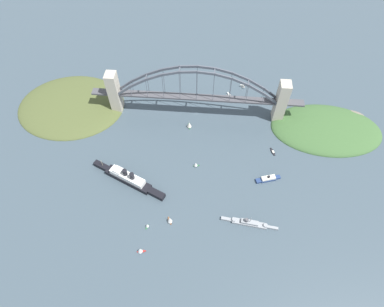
# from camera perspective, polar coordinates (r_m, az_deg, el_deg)

# --- Properties ---
(ground_plane) EXTENTS (1400.00, 1400.00, 0.00)m
(ground_plane) POSITION_cam_1_polar(r_m,az_deg,el_deg) (465.47, 0.79, 7.24)
(ground_plane) COLOR #3D4C56
(harbor_arch_bridge) EXTENTS (290.39, 17.37, 80.30)m
(harbor_arch_bridge) POSITION_cam_1_polar(r_m,az_deg,el_deg) (441.67, 0.84, 10.25)
(harbor_arch_bridge) COLOR #BCB29E
(harbor_arch_bridge) RESTS_ON ground
(headland_west_shore) EXTENTS (151.35, 95.81, 20.74)m
(headland_west_shore) POSITION_cam_1_polar(r_m,az_deg,el_deg) (482.82, 22.91, 4.04)
(headland_west_shore) COLOR #3D6033
(headland_west_shore) RESTS_ON ground
(headland_east_shore) EXTENTS (154.95, 132.15, 16.82)m
(headland_east_shore) POSITION_cam_1_polar(r_m,az_deg,el_deg) (507.48, -20.39, 8.07)
(headland_east_shore) COLOR #4C562D
(headland_east_shore) RESTS_ON ground
(ocean_liner) EXTENTS (96.88, 49.60, 21.57)m
(ocean_liner) POSITION_cam_1_polar(r_m,az_deg,el_deg) (397.71, -11.30, -4.36)
(ocean_liner) COLOR black
(ocean_liner) RESTS_ON ground
(naval_cruiser) EXTENTS (64.01, 11.43, 16.20)m
(naval_cruiser) POSITION_cam_1_polar(r_m,az_deg,el_deg) (372.10, 10.11, -12.08)
(naval_cruiser) COLOR gray
(naval_cruiser) RESTS_ON ground
(harbor_ferry_steamer) EXTENTS (31.41, 14.32, 7.74)m
(harbor_ferry_steamer) POSITION_cam_1_polar(r_m,az_deg,el_deg) (405.22, 13.39, -4.38)
(harbor_ferry_steamer) COLOR navy
(harbor_ferry_steamer) RESTS_ON ground
(seaplane_taxiing_near_bridge) EXTENTS (8.48, 11.24, 4.98)m
(seaplane_taxiing_near_bridge) POSITION_cam_1_polar(r_m,az_deg,el_deg) (491.35, 6.62, 10.26)
(seaplane_taxiing_near_bridge) COLOR #B7B7B2
(seaplane_taxiing_near_bridge) RESTS_ON ground
(seaplane_second_in_formation) EXTENTS (9.67, 8.56, 4.76)m
(seaplane_second_in_formation) POSITION_cam_1_polar(r_m,az_deg,el_deg) (510.12, 9.11, 11.84)
(seaplane_second_in_formation) COLOR #B7B7B2
(seaplane_second_in_formation) RESTS_ON ground
(small_boat_0) EXTENTS (6.10, 12.66, 2.20)m
(small_boat_0) POSITION_cam_1_polar(r_m,az_deg,el_deg) (432.61, 14.20, 0.31)
(small_boat_0) COLOR black
(small_boat_0) RESTS_ON ground
(small_boat_1) EXTENTS (7.22, 11.05, 11.46)m
(small_boat_1) POSITION_cam_1_polar(r_m,az_deg,el_deg) (443.46, -0.49, 5.19)
(small_boat_1) COLOR #2D6B3D
(small_boat_1) RESTS_ON ground
(small_boat_2) EXTENTS (7.32, 9.50, 11.25)m
(small_boat_2) POSITION_cam_1_polar(r_m,az_deg,el_deg) (366.22, -3.98, -11.70)
(small_boat_2) COLOR brown
(small_boat_2) RESTS_ON ground
(small_boat_3) EXTENTS (9.50, 6.09, 8.72)m
(small_boat_3) POSITION_cam_1_polar(r_m,az_deg,el_deg) (357.74, -9.23, -16.67)
(small_boat_3) COLOR #B2231E
(small_boat_3) RESTS_ON ground
(small_boat_4) EXTENTS (7.93, 5.25, 7.73)m
(small_boat_4) POSITION_cam_1_polar(r_m,az_deg,el_deg) (404.27, 0.68, -1.95)
(small_boat_4) COLOR #2D6B3D
(small_boat_4) RESTS_ON ground
(small_boat_5) EXTENTS (4.55, 6.26, 6.70)m
(small_boat_5) POSITION_cam_1_polar(r_m,az_deg,el_deg) (368.21, -7.99, -12.60)
(small_boat_5) COLOR #2D6B3D
(small_boat_5) RESTS_ON ground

